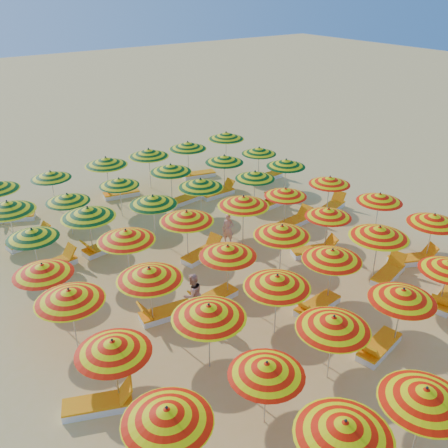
{
  "coord_description": "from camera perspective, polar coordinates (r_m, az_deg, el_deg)",
  "views": [
    {
      "loc": [
        -9.32,
        -12.69,
        9.66
      ],
      "look_at": [
        0.0,
        0.5,
        1.6
      ],
      "focal_mm": 40.0,
      "sensor_mm": 36.0,
      "label": 1
    }
  ],
  "objects": [
    {
      "name": "ground",
      "position": [
        18.47,
        0.9,
        -5.01
      ],
      "size": [
        120.0,
        120.0,
        0.0
      ],
      "primitive_type": "plane",
      "color": "#DFAF63",
      "rests_on": "ground"
    },
    {
      "name": "umbrella_1",
      "position": [
        10.62,
        13.6,
        -21.79
      ],
      "size": [
        2.48,
        2.48,
        2.1
      ],
      "color": "silver",
      "rests_on": "ground"
    },
    {
      "name": "umbrella_2",
      "position": [
        11.78,
        22.01,
        -17.71
      ],
      "size": [
        2.36,
        2.36,
        2.05
      ],
      "color": "silver",
      "rests_on": "ground"
    },
    {
      "name": "umbrella_6",
      "position": [
        10.73,
        -6.53,
        -20.87
      ],
      "size": [
        2.48,
        2.48,
        2.03
      ],
      "color": "silver",
      "rests_on": "ground"
    },
    {
      "name": "umbrella_7",
      "position": [
        11.8,
        4.89,
        -16.16
      ],
      "size": [
        2.07,
        2.07,
        1.9
      ],
      "color": "silver",
      "rests_on": "ground"
    },
    {
      "name": "umbrella_8",
      "position": [
        13.13,
        12.4,
        -10.98
      ],
      "size": [
        2.54,
        2.54,
        2.05
      ],
      "color": "silver",
      "rests_on": "ground"
    },
    {
      "name": "umbrella_9",
      "position": [
        14.77,
        19.77,
        -7.63
      ],
      "size": [
        2.08,
        2.08,
        1.99
      ],
      "color": "silver",
      "rests_on": "ground"
    },
    {
      "name": "umbrella_12",
      "position": [
        12.51,
        -12.59,
        -13.52
      ],
      "size": [
        2.46,
        2.46,
        1.98
      ],
      "color": "silver",
      "rests_on": "ground"
    },
    {
      "name": "umbrella_13",
      "position": [
        13.12,
        -1.75,
        -9.95
      ],
      "size": [
        2.3,
        2.3,
        2.12
      ],
      "color": "silver",
      "rests_on": "ground"
    },
    {
      "name": "umbrella_14",
      "position": [
        14.41,
        6.09,
        -6.53
      ],
      "size": [
        2.13,
        2.13,
        2.08
      ],
      "color": "silver",
      "rests_on": "ground"
    },
    {
      "name": "umbrella_15",
      "position": [
        16.07,
        12.26,
        -3.47
      ],
      "size": [
        1.92,
        1.92,
        2.03
      ],
      "color": "silver",
      "rests_on": "ground"
    },
    {
      "name": "umbrella_16",
      "position": [
        17.65,
        17.33,
        -0.88
      ],
      "size": [
        2.46,
        2.46,
        2.15
      ],
      "color": "silver",
      "rests_on": "ground"
    },
    {
      "name": "umbrella_17",
      "position": [
        19.58,
        22.87,
        0.53
      ],
      "size": [
        2.05,
        2.05,
        2.01
      ],
      "color": "silver",
      "rests_on": "ground"
    },
    {
      "name": "umbrella_18",
      "position": [
        14.41,
        -17.27,
        -7.81
      ],
      "size": [
        2.07,
        2.07,
        2.07
      ],
      "color": "silver",
      "rests_on": "ground"
    },
    {
      "name": "umbrella_19",
      "position": [
        14.8,
        -8.53,
        -5.64
      ],
      "size": [
        2.55,
        2.55,
        2.1
      ],
      "color": "silver",
      "rests_on": "ground"
    },
    {
      "name": "umbrella_20",
      "position": [
        15.99,
        0.43,
        -3.09
      ],
      "size": [
        2.47,
        2.47,
        2.0
      ],
      "color": "silver",
      "rests_on": "ground"
    },
    {
      "name": "umbrella_21",
      "position": [
        17.18,
        6.63,
        -0.75
      ],
      "size": [
        2.38,
        2.38,
        2.09
      ],
      "color": "silver",
      "rests_on": "ground"
    },
    {
      "name": "umbrella_22",
      "position": [
        19.21,
        11.84,
        1.27
      ],
      "size": [
        2.31,
        2.31,
        1.87
      ],
      "color": "silver",
      "rests_on": "ground"
    },
    {
      "name": "umbrella_23",
      "position": [
        20.91,
        17.38,
        2.89
      ],
      "size": [
        2.36,
        2.36,
        1.94
      ],
      "color": "silver",
      "rests_on": "ground"
    },
    {
      "name": "umbrella_24",
      "position": [
        16.1,
        -20.03,
        -4.88
      ],
      "size": [
        2.05,
        2.05,
        1.94
      ],
      "color": "silver",
      "rests_on": "ground"
    },
    {
      "name": "umbrella_25",
      "position": [
        17.06,
        -11.15,
        -1.28
      ],
      "size": [
        2.14,
        2.14,
        2.1
      ],
      "color": "silver",
      "rests_on": "ground"
    },
    {
      "name": "umbrella_26",
      "position": [
        18.08,
        -4.3,
        0.9
      ],
      "size": [
        2.24,
        2.24,
        2.12
      ],
      "color": "silver",
      "rests_on": "ground"
    },
    {
      "name": "umbrella_27",
      "position": [
        19.21,
        2.25,
        2.62
      ],
      "size": [
        2.26,
        2.26,
        2.14
      ],
      "color": "silver",
      "rests_on": "ground"
    },
    {
      "name": "umbrella_28",
      "position": [
        20.77,
        7.05,
        3.63
      ],
      "size": [
        2.33,
        2.33,
        1.88
      ],
      "color": "silver",
      "rests_on": "ground"
    },
    {
      "name": "umbrella_29",
      "position": [
        22.22,
        12.0,
        4.89
      ],
      "size": [
        2.1,
        2.1,
        1.91
      ],
      "color": "silver",
      "rests_on": "ground"
    },
    {
      "name": "umbrella_30",
      "position": [
        18.43,
        -21.08,
        -1.02
      ],
      "size": [
        2.01,
        2.01,
        1.92
      ],
      "color": "silver",
      "rests_on": "ground"
    },
    {
      "name": "umbrella_31",
      "position": [
        18.94,
        -15.3,
        1.3
      ],
      "size": [
        2.55,
        2.55,
        2.15
      ],
      "color": "silver",
      "rests_on": "ground"
    },
    {
      "name": "umbrella_32",
      "position": [
        19.74,
        -8.12,
        2.73
      ],
      "size": [
        2.11,
        2.11,
        2.03
      ],
      "color": "silver",
      "rests_on": "ground"
    },
    {
      "name": "umbrella_33",
      "position": [
        21.12,
        -2.69,
        4.68
      ],
      "size": [
        2.52,
        2.52,
        2.06
      ],
      "color": "silver",
      "rests_on": "ground"
    },
    {
      "name": "umbrella_34",
      "position": [
        22.44,
        3.56,
        5.62
      ],
      "size": [
        2.24,
        2.24,
        1.9
      ],
      "color": "silver",
      "rests_on": "ground"
    },
    {
      "name": "umbrella_35",
      "position": [
        23.91,
        7.1,
        6.94
      ],
      "size": [
        1.87,
        1.87,
        1.96
      ],
      "color": "silver",
      "rests_on": "ground"
    },
    {
      "name": "umbrella_36",
      "position": [
        20.44,
        -23.5,
        1.87
      ],
      "size": [
        2.24,
        2.24,
        2.15
      ],
      "color": "silver",
      "rests_on": "ground"
    },
    {
      "name": "umbrella_37",
      "position": [
        21.04,
        -17.46,
        2.87
      ],
      "size": [
        1.79,
        1.79,
        1.88
      ],
      "color": "silver",
      "rests_on": "ground"
    },
    {
      "name": "umbrella_38",
      "position": [
        22.2,
        -11.91,
        4.72
      ],
      "size": [
        2.24,
        2.24,
        1.85
      ],
      "color": "silver",
      "rests_on": "ground"
    },
    {
      "name": "umbrella_39",
      "position": [
        23.02,
        -6.12,
        6.37
      ],
      "size": [
        1.95,
        1.95,
        2.03
      ],
      "color": "silver",
      "rests_on": "ground"
    },
    {
      "name": "umbrella_40",
      "position": [
        24.26,
        0.04,
        7.46
      ],
      "size": [
        2.4,
        2.4,
        1.97
      ],
      "color": "silver",
      "rests_on": "ground"
    },
    {
      "name": "umbrella_41",
      "position": [
        25.79,
        4.03,
        8.37
      ],
      "size": [
        1.94,
        1.94,
        1.88
      ],
      "color": "silver",
      "rests_on": "ground"
    },
    {
      "name": "umbrella_43",
      "position": [
        23.72,
        -19.21,
        5.33
      ],
      "size": [
        2.3,
        2.3,
        1.9
      ],
      "color": "silver",
      "rests_on": "ground"
    },
    {
      "name": "umbrella_44",
      "position": [
        24.15,
        -13.35,
        6.99
      ],
      "size": [
        2.34,
        2.34,
        2.13
      ],
      "color": "silver",
      "rests_on": "ground"
    },
    {
      "name": "umbrella_45",
      "position": [
        25.05,
        -8.62,
        8.07
      ],
      "size": [
        2.57,
        2.57,
        2.11
      ],
      "color": "silver",
      "rests_on": "ground"
    },
    {
      "name": "umbrella_46",
      "position": [
        26.12,
        -4.17,
        8.96
      ],
      "size": [
        2.3,
        2.3,
        2.06
      ],
      "color": "silver",
      "rests_on": "ground"
    },
    {
      "name": "umbrella_47",
      "position": [
        27.62,
        0.25,
        10.08
      ],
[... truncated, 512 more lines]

